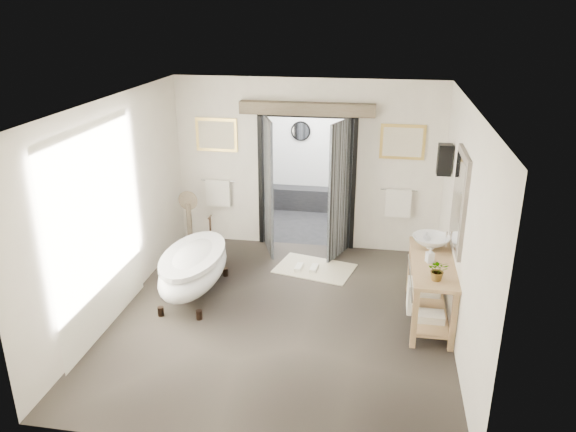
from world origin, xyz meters
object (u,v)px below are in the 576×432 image
object	(u,v)px
clawfoot_tub	(194,267)
rug	(315,268)
basin	(431,242)
vanity	(429,285)

from	to	relation	value
clawfoot_tub	rug	xyz separation A→B (m)	(1.62, 1.13, -0.44)
clawfoot_tub	basin	world-z (taller)	basin
vanity	basin	world-z (taller)	basin
rug	clawfoot_tub	bearing A→B (deg)	-145.06
rug	basin	xyz separation A→B (m)	(1.69, -0.81, 0.93)
clawfoot_tub	rug	distance (m)	2.03
clawfoot_tub	vanity	size ratio (longest dim) A/B	1.16
clawfoot_tub	rug	world-z (taller)	clawfoot_tub
clawfoot_tub	basin	size ratio (longest dim) A/B	3.61
clawfoot_tub	basin	bearing A→B (deg)	5.65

